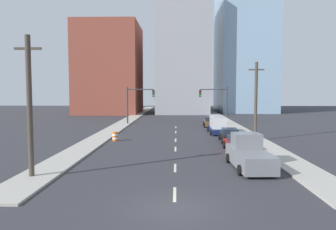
% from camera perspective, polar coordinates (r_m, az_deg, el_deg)
% --- Properties ---
extents(ground_plane, '(200.00, 200.00, 0.00)m').
position_cam_1_polar(ground_plane, '(15.28, 1.13, -15.92)').
color(ground_plane, '#333338').
extents(sidewalk_left, '(2.53, 90.07, 0.13)m').
position_cam_1_polar(sidewalk_left, '(60.20, -6.63, -0.73)').
color(sidewalk_left, '#ADA89E').
rests_on(sidewalk_left, ground).
extents(sidewalk_right, '(2.53, 90.07, 0.13)m').
position_cam_1_polar(sidewalk_right, '(60.18, 9.42, -0.76)').
color(sidewalk_right, '#ADA89E').
rests_on(sidewalk_right, ground).
extents(lane_stripe_at_2m, '(0.16, 2.40, 0.01)m').
position_cam_1_polar(lane_stripe_at_2m, '(17.17, 1.17, -13.61)').
color(lane_stripe_at_2m, beige).
rests_on(lane_stripe_at_2m, ground).
extents(lane_stripe_at_8m, '(0.16, 2.40, 0.01)m').
position_cam_1_polar(lane_stripe_at_8m, '(22.67, 1.25, -9.17)').
color(lane_stripe_at_8m, beige).
rests_on(lane_stripe_at_8m, ground).
extents(lane_stripe_at_15m, '(0.16, 2.40, 0.01)m').
position_cam_1_polar(lane_stripe_at_15m, '(29.78, 1.31, -5.93)').
color(lane_stripe_at_15m, beige).
rests_on(lane_stripe_at_15m, ground).
extents(lane_stripe_at_20m, '(0.16, 2.40, 0.01)m').
position_cam_1_polar(lane_stripe_at_20m, '(35.03, 1.33, -4.39)').
color(lane_stripe_at_20m, beige).
rests_on(lane_stripe_at_20m, ground).
extents(lane_stripe_at_27m, '(0.16, 2.40, 0.01)m').
position_cam_1_polar(lane_stripe_at_27m, '(41.83, 1.36, -2.98)').
color(lane_stripe_at_27m, beige).
rests_on(lane_stripe_at_27m, ground).
extents(lane_stripe_at_33m, '(0.16, 2.40, 0.01)m').
position_cam_1_polar(lane_stripe_at_33m, '(47.53, 1.37, -2.11)').
color(lane_stripe_at_33m, beige).
rests_on(lane_stripe_at_33m, ground).
extents(building_brick_left, '(14.00, 16.00, 20.52)m').
position_cam_1_polar(building_brick_left, '(78.19, -10.14, 7.85)').
color(building_brick_left, brown).
rests_on(building_brick_left, ground).
extents(building_office_center, '(12.00, 20.00, 27.84)m').
position_cam_1_polar(building_office_center, '(80.93, 2.46, 10.39)').
color(building_office_center, '#99999E').
rests_on(building_office_center, ground).
extents(building_glass_right, '(13.00, 20.00, 35.54)m').
position_cam_1_polar(building_glass_right, '(87.07, 13.11, 12.40)').
color(building_glass_right, '#8CADC6').
rests_on(building_glass_right, ground).
extents(traffic_signal_left, '(4.41, 0.35, 5.87)m').
position_cam_1_polar(traffic_signal_left, '(51.52, -5.68, 2.63)').
color(traffic_signal_left, '#38383D').
rests_on(traffic_signal_left, ground).
extents(traffic_signal_right, '(4.41, 0.35, 5.87)m').
position_cam_1_polar(traffic_signal_right, '(51.53, 8.76, 2.60)').
color(traffic_signal_right, '#38383D').
rests_on(traffic_signal_right, ground).
extents(utility_pole_left_near, '(1.60, 0.32, 8.54)m').
position_cam_1_polar(utility_pole_left_near, '(21.13, -22.97, 1.53)').
color(utility_pole_left_near, '#473D33').
rests_on(utility_pole_left_near, ground).
extents(utility_pole_right_mid, '(1.60, 0.32, 8.25)m').
position_cam_1_polar(utility_pole_right_mid, '(35.55, 15.05, 2.46)').
color(utility_pole_right_mid, '#473D33').
rests_on(utility_pole_right_mid, ground).
extents(traffic_barrel, '(0.56, 0.56, 0.95)m').
position_cam_1_polar(traffic_barrel, '(34.87, -9.20, -3.70)').
color(traffic_barrel, orange).
rests_on(traffic_barrel, ground).
extents(pickup_truck_gray, '(2.58, 5.99, 2.29)m').
position_cam_1_polar(pickup_truck_gray, '(23.17, 13.89, -6.69)').
color(pickup_truck_gray, slate).
rests_on(pickup_truck_gray, ground).
extents(sedan_red, '(2.20, 4.83, 1.35)m').
position_cam_1_polar(sedan_red, '(29.23, 12.11, -4.97)').
color(sedan_red, red).
rests_on(sedan_red, ground).
extents(sedan_black, '(2.13, 4.71, 1.38)m').
position_cam_1_polar(sedan_black, '(34.45, 10.72, -3.56)').
color(sedan_black, black).
rests_on(sedan_black, ground).
extents(box_truck_navy, '(2.28, 6.27, 2.09)m').
position_cam_1_polar(box_truck_navy, '(40.99, 8.68, -1.80)').
color(box_truck_navy, '#141E47').
rests_on(box_truck_navy, ground).
extents(sedan_brown, '(2.12, 4.50, 1.42)m').
position_cam_1_polar(sedan_brown, '(48.54, 7.41, -1.24)').
color(sedan_brown, brown).
rests_on(sedan_brown, ground).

